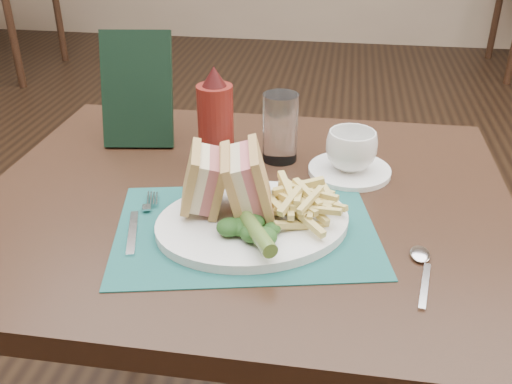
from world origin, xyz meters
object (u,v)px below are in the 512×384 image
at_px(saucer, 349,171).
at_px(coffee_cup, 351,150).
at_px(sandwich_half_a, 191,179).
at_px(sandwich_half_b, 234,181).
at_px(check_presenter, 137,90).
at_px(table_main, 246,356).
at_px(drinking_glass, 280,128).
at_px(placemat, 246,229).
at_px(plate, 253,223).
at_px(ketchup_bottle, 215,116).

height_order(saucer, coffee_cup, coffee_cup).
xyz_separation_m(sandwich_half_a, sandwich_half_b, (0.07, -0.00, 0.00)).
bearing_deg(check_presenter, table_main, -45.96).
height_order(coffee_cup, drinking_glass, drinking_glass).
bearing_deg(placemat, plate, 35.45).
relative_size(sandwich_half_a, coffee_cup, 1.07).
relative_size(table_main, check_presenter, 3.97).
relative_size(placemat, ketchup_bottle, 2.13).
relative_size(placemat, saucer, 2.64).
distance_m(table_main, drinking_glass, 0.47).
distance_m(plate, drinking_glass, 0.26).
height_order(table_main, coffee_cup, coffee_cup).
height_order(placemat, check_presenter, check_presenter).
relative_size(sandwich_half_b, ketchup_bottle, 0.59).
bearing_deg(plate, ketchup_bottle, 91.41).
distance_m(saucer, check_presenter, 0.44).
distance_m(plate, ketchup_bottle, 0.26).
bearing_deg(coffee_cup, table_main, -148.15).
height_order(table_main, sandwich_half_b, sandwich_half_b).
height_order(drinking_glass, ketchup_bottle, ketchup_bottle).
distance_m(placemat, sandwich_half_b, 0.08).
xyz_separation_m(plate, ketchup_bottle, (-0.11, 0.22, 0.08)).
bearing_deg(sandwich_half_a, sandwich_half_b, -16.44).
relative_size(sandwich_half_a, sandwich_half_b, 0.90).
bearing_deg(table_main, drinking_glass, 73.81).
xyz_separation_m(table_main, ketchup_bottle, (-0.07, 0.12, 0.47)).
relative_size(table_main, plate, 3.00).
height_order(saucer, ketchup_bottle, ketchup_bottle).
height_order(placemat, drinking_glass, drinking_glass).
distance_m(saucer, ketchup_bottle, 0.26).
bearing_deg(drinking_glass, sandwich_half_b, -100.44).
bearing_deg(check_presenter, saucer, -18.97).
distance_m(coffee_cup, ketchup_bottle, 0.25).
relative_size(placemat, sandwich_half_b, 3.62).
bearing_deg(check_presenter, coffee_cup, -18.97).
bearing_deg(coffee_cup, ketchup_bottle, 177.89).
bearing_deg(drinking_glass, table_main, -106.19).
height_order(table_main, ketchup_bottle, ketchup_bottle).
xyz_separation_m(saucer, check_presenter, (-0.42, 0.08, 0.10)).
height_order(sandwich_half_b, ketchup_bottle, ketchup_bottle).
height_order(table_main, saucer, saucer).
xyz_separation_m(placemat, saucer, (0.15, 0.22, 0.00)).
xyz_separation_m(placemat, sandwich_half_a, (-0.09, 0.03, 0.07)).
bearing_deg(coffee_cup, drinking_glass, 163.74).
relative_size(table_main, sandwich_half_b, 8.23).
xyz_separation_m(sandwich_half_a, drinking_glass, (0.11, 0.23, -0.00)).
distance_m(coffee_cup, check_presenter, 0.43).
distance_m(table_main, placemat, 0.39).
height_order(table_main, drinking_glass, drinking_glass).
bearing_deg(placemat, drinking_glass, 85.32).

